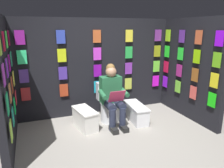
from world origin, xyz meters
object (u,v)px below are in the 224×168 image
Objects in this scene: person_reading at (113,95)px; comic_longbox_far at (85,119)px; toilet at (109,105)px; comic_longbox_near at (136,112)px.

person_reading is 1.78× the size of comic_longbox_far.
toilet reaches higher than comic_longbox_near.
comic_longbox_far is (0.55, 0.19, -0.14)m from toilet.
toilet is 0.60m from comic_longbox_far.
comic_longbox_near is (-0.52, 0.00, -0.43)m from person_reading.
comic_longbox_far reaches higher than comic_longbox_near.
toilet is 0.35m from person_reading.
comic_longbox_far is at bearing 19.79° from toilet.
comic_longbox_near is at bearing -179.72° from person_reading.
person_reading reaches higher than comic_longbox_near.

